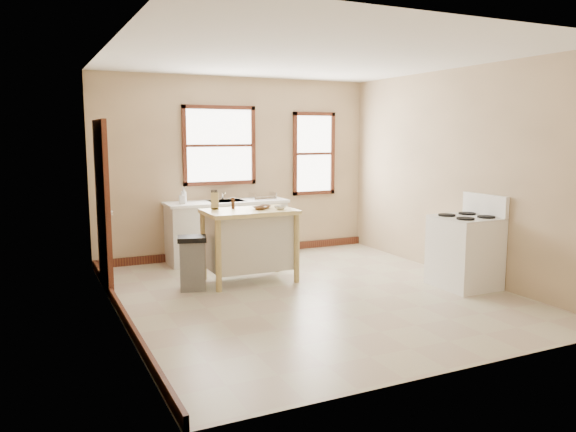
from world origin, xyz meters
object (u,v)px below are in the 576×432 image
object	(u,v)px
knife_block	(215,201)
bowl_c	(280,208)
soap_bottle_b	(182,198)
trash_bin	(192,263)
gas_stove	(465,241)
dish_rack	(263,196)
bowl_b	(265,207)
soap_bottle_a	(184,195)
kitchen_island	(250,246)
pepper_grinder	(233,203)
bowl_a	(260,208)

from	to	relation	value
knife_block	bowl_c	xyz separation A→B (m)	(0.75, -0.40, -0.08)
soap_bottle_b	trash_bin	xyz separation A→B (m)	(-0.24, -1.32, -0.67)
soap_bottle_b	knife_block	bearing A→B (deg)	-71.07
gas_stove	trash_bin	bearing A→B (deg)	156.97
dish_rack	knife_block	world-z (taller)	knife_block
bowl_b	trash_bin	world-z (taller)	bowl_b
soap_bottle_b	gas_stove	bearing A→B (deg)	-33.66
soap_bottle_b	soap_bottle_a	bearing A→B (deg)	65.29
kitchen_island	trash_bin	xyz separation A→B (m)	(-0.80, -0.09, -0.14)
pepper_grinder	soap_bottle_a	bearing A→B (deg)	107.46
dish_rack	soap_bottle_a	bearing A→B (deg)	-178.23
pepper_grinder	bowl_a	distance (m)	0.37
knife_block	bowl_c	size ratio (longest dim) A/B	1.29
bowl_b	gas_stove	size ratio (longest dim) A/B	0.14
trash_bin	gas_stove	size ratio (longest dim) A/B	0.58
bowl_b	trash_bin	distance (m)	1.23
soap_bottle_b	bowl_a	world-z (taller)	soap_bottle_b
bowl_a	trash_bin	world-z (taller)	bowl_a
pepper_grinder	bowl_b	distance (m)	0.42
soap_bottle_b	bowl_b	world-z (taller)	soap_bottle_b
dish_rack	pepper_grinder	distance (m)	1.41
kitchen_island	trash_bin	world-z (taller)	kitchen_island
soap_bottle_a	gas_stove	world-z (taller)	gas_stove
dish_rack	trash_bin	world-z (taller)	dish_rack
bowl_a	gas_stove	world-z (taller)	gas_stove
soap_bottle_a	bowl_a	bearing A→B (deg)	-69.77
trash_bin	gas_stove	world-z (taller)	gas_stove
soap_bottle_a	knife_block	xyz separation A→B (m)	(0.13, -1.06, 0.02)
soap_bottle_b	gas_stove	xyz separation A→B (m)	(2.91, -2.66, -0.43)
bowl_c	bowl_b	bearing A→B (deg)	121.73
soap_bottle_b	trash_bin	size ratio (longest dim) A/B	0.27
soap_bottle_a	soap_bottle_b	bearing A→B (deg)	-128.70
pepper_grinder	bowl_b	size ratio (longest dim) A/B	0.93
bowl_c	gas_stove	distance (m)	2.39
bowl_a	knife_block	bearing A→B (deg)	149.93
kitchen_island	bowl_c	world-z (taller)	bowl_c
pepper_grinder	bowl_a	world-z (taller)	pepper_grinder
trash_bin	soap_bottle_a	bearing A→B (deg)	93.54
kitchen_island	trash_bin	bearing A→B (deg)	-173.24
bowl_c	soap_bottle_a	bearing A→B (deg)	121.31
bowl_a	kitchen_island	bearing A→B (deg)	158.17
trash_bin	gas_stove	bearing A→B (deg)	-8.11
knife_block	kitchen_island	bearing A→B (deg)	-12.97
bowl_b	gas_stove	world-z (taller)	gas_stove
soap_bottle_b	kitchen_island	bearing A→B (deg)	-56.72
soap_bottle_b	bowl_a	bearing A→B (deg)	-53.04
bowl_a	bowl_c	xyz separation A→B (m)	(0.24, -0.11, 0.00)
kitchen_island	gas_stove	xyz separation A→B (m)	(2.35, -1.43, 0.11)
dish_rack	gas_stove	world-z (taller)	gas_stove
pepper_grinder	bowl_b	bearing A→B (deg)	-16.55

